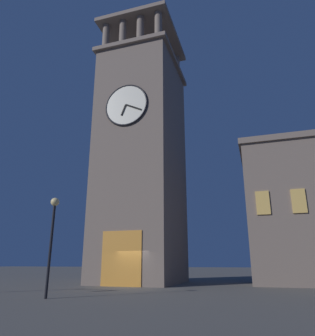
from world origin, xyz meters
TOP-DOWN VIEW (x-y plane):
  - ground_plane at (0.00, 0.00)m, footprint 200.00×200.00m
  - clocktower at (0.92, -4.14)m, footprint 7.19×8.73m
  - street_lamp at (1.17, 8.17)m, footprint 0.44×0.44m

SIDE VIEW (x-z plane):
  - ground_plane at x=0.00m, z-range 0.00..0.00m
  - street_lamp at x=1.17m, z-range 1.00..5.96m
  - clocktower at x=0.92m, z-range -2.46..24.61m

